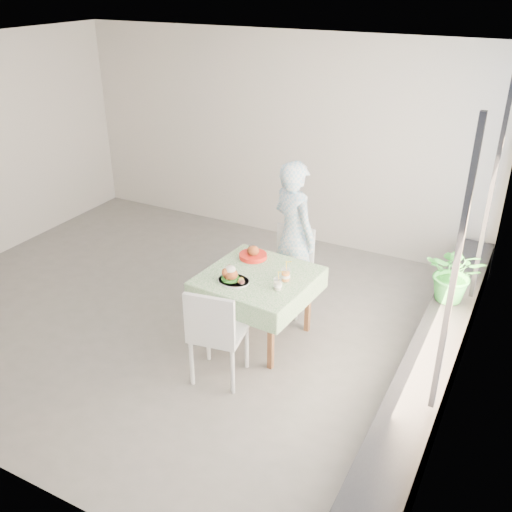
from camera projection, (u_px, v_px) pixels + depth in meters
The scene contains 15 objects.
floor at pixel (178, 312), 6.44m from camera, with size 6.00×6.00×0.00m, color #605E5B.
ceiling at pixel (158, 51), 5.17m from camera, with size 6.00×6.00×0.00m, color white.
wall_back at pixel (276, 138), 7.78m from camera, with size 6.00×0.02×2.80m, color beige.
wall_right at pixel (477, 258), 4.56m from camera, with size 0.02×5.00×2.80m, color beige.
window_pane at pixel (478, 229), 4.46m from camera, with size 0.01×4.80×2.18m, color #D1E0F9.
window_ledge at pixel (431, 366), 5.17m from camera, with size 0.40×4.80×0.50m, color black.
cafe_table at pixel (258, 299), 5.80m from camera, with size 1.12×1.12×0.74m.
chair_far at pixel (288, 285), 6.41m from camera, with size 0.45×0.45×0.93m.
chair_near at pixel (219, 350), 5.29m from camera, with size 0.54×0.54×0.99m.
diner at pixel (294, 236), 6.25m from camera, with size 0.62×0.41×1.71m, color #8EC3E3.
main_dish at pixel (232, 276), 5.53m from camera, with size 0.32×0.32×0.17m.
juice_cup_orange at pixel (286, 275), 5.55m from camera, with size 0.09×0.09×0.26m.
juice_cup_lemonade at pixel (278, 284), 5.39m from camera, with size 0.08×0.08×0.24m.
second_dish at pixel (253, 254), 5.99m from camera, with size 0.29×0.29×0.14m.
potted_plant at pixel (455, 273), 5.58m from camera, with size 0.55×0.47×0.61m, color #2C843A.
Camera 1 is at (3.32, -4.42, 3.47)m, focal length 40.00 mm.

